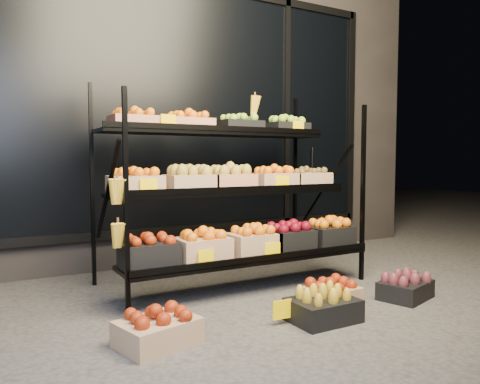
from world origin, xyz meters
TOP-DOWN VIEW (x-y plane):
  - ground at (0.00, 0.00)m, footprint 24.00×24.00m
  - building at (0.00, 2.59)m, footprint 6.00×2.08m
  - display_rack at (-0.01, 0.60)m, footprint 2.18×1.02m
  - tag_floor_a at (-0.21, -0.40)m, footprint 0.13×0.01m
  - floor_crate_left at (-1.00, -0.31)m, footprint 0.49×0.41m
  - floor_crate_midleft at (0.06, -0.47)m, footprint 0.43×0.31m
  - floor_crate_midright at (0.33, -0.23)m, footprint 0.38×0.29m
  - floor_crate_right at (0.91, -0.40)m, footprint 0.46×0.39m

SIDE VIEW (x-z plane):
  - ground at x=0.00m, z-range 0.00..0.00m
  - tag_floor_a at x=-0.21m, z-range 0.00..0.12m
  - floor_crate_midright at x=0.33m, z-range -0.01..0.19m
  - floor_crate_right at x=0.91m, z-range -0.01..0.19m
  - floor_crate_midleft at x=0.06m, z-range -0.01..0.20m
  - floor_crate_left at x=-1.00m, z-range -0.01..0.20m
  - display_rack at x=-0.01m, z-range -0.08..1.65m
  - building at x=0.00m, z-range 0.00..3.50m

